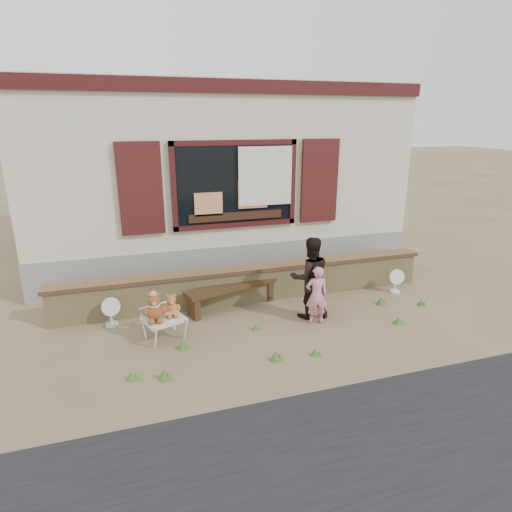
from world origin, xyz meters
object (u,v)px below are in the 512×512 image
object	(u,v)px
teddy_bear_left	(154,306)
child	(316,295)
bench	(232,291)
adult	(310,278)
folding_chair	(164,320)
teddy_bear_right	(171,305)

from	to	relation	value
teddy_bear_left	child	distance (m)	2.61
bench	adult	size ratio (longest dim) A/B	1.24
folding_chair	adult	size ratio (longest dim) A/B	0.50
teddy_bear_left	child	size ratio (longest dim) A/B	0.46
teddy_bear_left	folding_chair	bearing A→B (deg)	0.00
child	adult	bearing A→B (deg)	-80.03
teddy_bear_left	child	bearing A→B (deg)	-22.22
teddy_bear_right	adult	bearing A→B (deg)	-18.10
bench	folding_chair	world-z (taller)	bench
bench	teddy_bear_right	distance (m)	1.40
folding_chair	teddy_bear_right	world-z (taller)	teddy_bear_right
folding_chair	child	xyz separation A→B (m)	(2.47, -0.20, 0.18)
folding_chair	adult	bearing A→B (deg)	-17.09
teddy_bear_right	teddy_bear_left	bearing A→B (deg)	-180.00
bench	teddy_bear_left	world-z (taller)	teddy_bear_left
folding_chair	child	distance (m)	2.49
folding_chair	teddy_bear_right	distance (m)	0.26
adult	bench	bearing A→B (deg)	-25.33
bench	teddy_bear_left	xyz separation A→B (m)	(-1.42, -0.86, 0.26)
folding_chair	teddy_bear_left	distance (m)	0.30
teddy_bear_left	teddy_bear_right	world-z (taller)	teddy_bear_left
child	adult	xyz separation A→B (m)	(-0.00, 0.27, 0.21)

